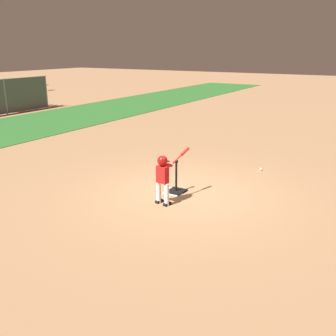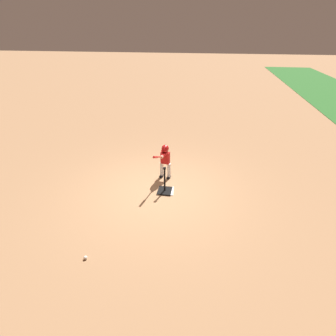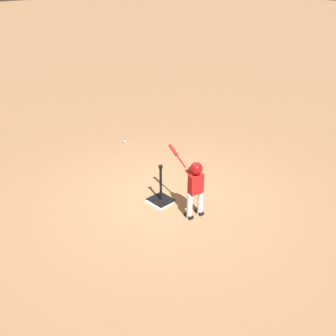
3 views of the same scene
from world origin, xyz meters
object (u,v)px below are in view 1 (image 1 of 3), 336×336
(batting_tee, at_px, (176,188))
(batter_child, at_px, (164,173))
(bleachers_right_center, at_px, (12,97))
(baseball, at_px, (261,169))

(batting_tee, bearing_deg, batter_child, -170.79)
(batter_child, relative_size, bleachers_right_center, 0.34)
(batter_child, bearing_deg, baseball, -16.85)
(batter_child, xyz_separation_m, baseball, (3.43, -1.04, -0.65))
(batter_child, xyz_separation_m, bleachers_right_center, (7.67, 14.56, -0.06))
(baseball, bearing_deg, bleachers_right_center, 74.81)
(batting_tee, bearing_deg, baseball, -23.45)
(batting_tee, relative_size, bleachers_right_center, 0.24)
(batting_tee, relative_size, baseball, 10.44)
(batting_tee, height_order, baseball, batting_tee)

